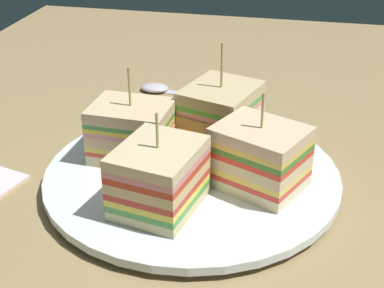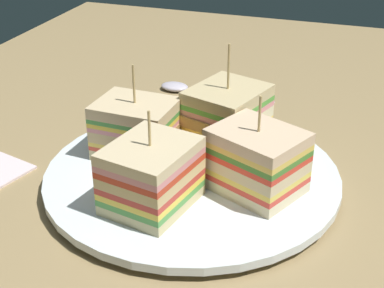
% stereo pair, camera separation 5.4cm
% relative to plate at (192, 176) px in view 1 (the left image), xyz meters
% --- Properties ---
extents(ground_plane, '(1.22, 0.89, 0.02)m').
position_rel_plate_xyz_m(ground_plane, '(0.00, 0.00, -0.02)').
color(ground_plane, '#9A8054').
extents(plate, '(0.29, 0.29, 0.01)m').
position_rel_plate_xyz_m(plate, '(0.00, 0.00, 0.00)').
color(plate, white).
rests_on(plate, ground_plane).
extents(sandwich_wedge_0, '(0.06, 0.08, 0.10)m').
position_rel_plate_xyz_m(sandwich_wedge_0, '(0.02, 0.06, 0.03)').
color(sandwich_wedge_0, beige).
rests_on(sandwich_wedge_0, plate).
extents(sandwich_wedge_1, '(0.09, 0.08, 0.09)m').
position_rel_plate_xyz_m(sandwich_wedge_1, '(-0.06, 0.01, 0.03)').
color(sandwich_wedge_1, beige).
rests_on(sandwich_wedge_1, plate).
extents(sandwich_wedge_2, '(0.09, 0.10, 0.09)m').
position_rel_plate_xyz_m(sandwich_wedge_2, '(-0.01, -0.07, 0.04)').
color(sandwich_wedge_2, beige).
rests_on(sandwich_wedge_2, plate).
extents(sandwich_wedge_3, '(0.09, 0.09, 0.11)m').
position_rel_plate_xyz_m(sandwich_wedge_3, '(0.06, -0.02, 0.04)').
color(sandwich_wedge_3, beige).
rests_on(sandwich_wedge_3, plate).
extents(chip_pile, '(0.06, 0.06, 0.03)m').
position_rel_plate_xyz_m(chip_pile, '(0.00, 0.01, 0.02)').
color(chip_pile, '#EAD279').
rests_on(chip_pile, plate).
extents(spoon, '(0.03, 0.16, 0.01)m').
position_rel_plate_xyz_m(spoon, '(0.22, 0.08, -0.00)').
color(spoon, silver).
rests_on(spoon, ground_plane).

